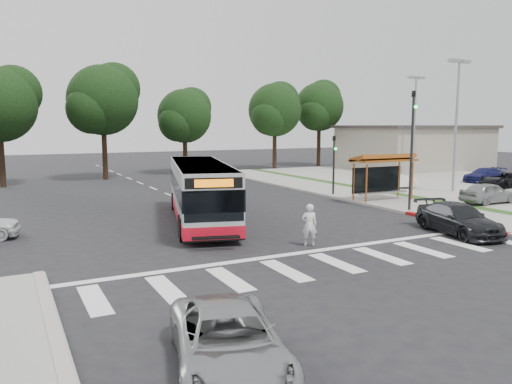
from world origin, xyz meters
TOP-DOWN VIEW (x-y plane):
  - ground at (0.00, 0.00)m, footprint 140.00×140.00m
  - sidewalk_east at (11.00, 8.00)m, footprint 4.00×40.00m
  - curb_east at (9.00, 8.00)m, footprint 0.30×40.00m
  - curb_east_red at (9.00, -2.00)m, footprint 0.32×6.00m
  - parking_lot at (23.00, 10.00)m, footprint 18.00×36.00m
  - commercial_building at (30.00, 22.00)m, footprint 14.00×10.00m
  - building_roof_cap at (30.00, 22.00)m, footprint 14.60×10.60m
  - crosswalk_ladder at (0.00, -5.00)m, footprint 18.00×2.60m
  - bus_shelter at (10.80, 5.10)m, footprint 4.20×1.60m
  - traffic_signal_ne_tall at (9.60, 1.49)m, footprint 0.18×0.37m
  - traffic_signal_ne_short at (9.60, 8.49)m, footprint 0.18×0.37m
  - lot_light_front at (18.00, 6.00)m, footprint 1.90×0.35m
  - lot_light_mid at (24.00, 16.00)m, footprint 1.90×0.35m
  - tree_ne_a at (16.08, 28.06)m, footprint 6.16×5.74m
  - tree_ne_b at (23.08, 30.06)m, footprint 6.16×5.74m
  - tree_north_a at (-1.92, 26.07)m, footprint 6.60×6.15m
  - tree_north_b at (6.07, 28.06)m, footprint 5.72×5.33m
  - transit_bus at (-1.45, 4.19)m, footprint 5.25×11.33m
  - pedestrian at (0.52, -2.50)m, footprint 0.72×0.62m
  - dark_sedan at (7.46, -3.63)m, footprint 2.68×4.79m
  - silver_suv_south at (-6.38, -10.30)m, footprint 3.05×4.74m
  - parked_car_0 at (15.50, 1.19)m, footprint 3.71×1.53m
  - parked_car_1 at (15.50, 9.04)m, footprint 3.53×1.39m
  - parked_car_2 at (23.16, 5.89)m, footprint 4.18×2.05m
  - parked_car_3 at (25.00, 9.05)m, footprint 3.99×1.73m

SIDE VIEW (x-z plane):
  - ground at x=0.00m, z-range 0.00..0.00m
  - crosswalk_ladder at x=0.00m, z-range 0.00..0.01m
  - parking_lot at x=23.00m, z-range 0.00..0.10m
  - sidewalk_east at x=11.00m, z-range 0.00..0.12m
  - curb_east at x=9.00m, z-range 0.00..0.15m
  - curb_east_red at x=9.00m, z-range 0.00..0.15m
  - silver_suv_south at x=-6.38m, z-range 0.00..1.22m
  - dark_sedan at x=7.46m, z-range 0.00..1.31m
  - parked_car_2 at x=23.16m, z-range 0.10..1.24m
  - parked_car_3 at x=25.00m, z-range 0.10..1.24m
  - parked_car_1 at x=15.50m, z-range 0.10..1.25m
  - parked_car_0 at x=15.50m, z-range 0.10..1.36m
  - pedestrian at x=0.52m, z-range 0.00..1.66m
  - transit_bus at x=-1.45m, z-range 0.00..2.86m
  - commercial_building at x=30.00m, z-range 0.00..4.40m
  - bus_shelter at x=10.80m, z-range 0.92..3.78m
  - traffic_signal_ne_short at x=9.60m, z-range 0.48..4.48m
  - traffic_signal_ne_tall at x=9.60m, z-range 0.63..7.13m
  - building_roof_cap at x=30.00m, z-range 4.40..4.70m
  - tree_north_b at x=6.07m, z-range 1.45..9.88m
  - lot_light_front at x=18.00m, z-range 1.40..10.41m
  - lot_light_mid at x=24.00m, z-range 1.40..10.41m
  - tree_ne_a at x=16.08m, z-range 1.74..11.04m
  - tree_ne_b at x=23.08m, z-range 1.91..11.93m
  - tree_north_a at x=-1.92m, z-range 1.84..12.01m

